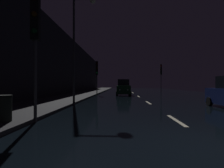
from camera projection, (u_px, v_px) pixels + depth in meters
name	position (u px, v px, depth m)	size (l,w,h in m)	color
ground	(133.00, 93.00, 28.29)	(27.88, 84.00, 0.02)	black
sidewalk_left	(88.00, 93.00, 28.65)	(4.40, 84.00, 0.15)	#28282B
building_facade_left	(66.00, 65.00, 25.28)	(0.80, 63.00, 8.83)	black
lane_centerline	(136.00, 95.00, 23.39)	(0.16, 34.81, 0.01)	beige
traffic_light_far_right	(161.00, 72.00, 31.59)	(0.36, 0.48, 5.21)	#38383A
traffic_light_near_left	(35.00, 26.00, 6.51)	(0.37, 0.48, 5.06)	#38383A
traffic_light_far_left	(97.00, 71.00, 23.35)	(0.33, 0.47, 4.67)	#38383A
streetlamp_overhead	(80.00, 34.00, 12.36)	(1.70, 0.44, 7.83)	#2D2D30
trash_bin_curbside	(4.00, 108.00, 5.91)	(0.55, 0.55, 0.93)	black
car_approaching_headlights	(123.00, 88.00, 23.28)	(1.98, 4.28, 2.16)	#0F3819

